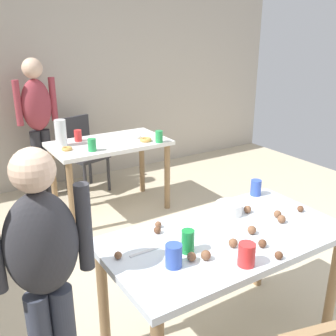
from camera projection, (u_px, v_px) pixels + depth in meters
The scene contains 32 objects.
wall_back at pixel (55, 75), 4.55m from camera, with size 6.40×0.10×2.60m, color #BCB2A3.
dining_table_near at pixel (224, 250), 2.19m from camera, with size 1.35×0.72×0.75m.
dining_table_far at pixel (110, 152), 3.95m from camera, with size 1.15×0.67×0.75m.
chair_far_table at pixel (82, 150), 4.52m from camera, with size 0.50×0.50×0.87m.
person_girl_near at pixel (45, 270), 1.73m from camera, with size 0.45×0.23×1.38m.
person_adult_far at pixel (38, 117), 4.18m from camera, with size 0.45×0.23×1.54m.
mixing_bowl at pixel (229, 208), 2.38m from camera, with size 0.16×0.16×0.07m, color white.
soda_can at pixel (188, 241), 1.96m from camera, with size 0.07×0.07×0.12m, color #198438.
fork_near at pixel (145, 252), 1.98m from camera, with size 0.17×0.02×0.01m, color silver.
cup_near_0 at pixel (247, 254), 1.86m from camera, with size 0.08×0.08×0.11m, color red.
cup_near_1 at pixel (174, 256), 1.85m from camera, with size 0.08×0.08×0.12m, color #3351B2.
cup_near_2 at pixel (256, 188), 2.64m from camera, with size 0.07×0.07×0.11m, color #3351B2.
cake_ball_0 at pixel (262, 243), 2.02m from camera, with size 0.04×0.04×0.04m, color brown.
cake_ball_1 at pixel (233, 243), 2.02m from camera, with size 0.05×0.05×0.05m, color brown.
cake_ball_2 at pixel (278, 214), 2.34m from camera, with size 0.05×0.05×0.05m, color brown.
cake_ball_3 at pixel (300, 209), 2.41m from camera, with size 0.04×0.04×0.04m, color brown.
cake_ball_4 at pixel (192, 257), 1.90m from camera, with size 0.05×0.05×0.05m, color brown.
cake_ball_5 at pixel (118, 255), 1.92m from camera, with size 0.04×0.04×0.04m, color brown.
cake_ball_6 at pixel (158, 224), 2.22m from camera, with size 0.04×0.04×0.04m, color brown.
cake_ball_7 at pixel (279, 255), 1.92m from camera, with size 0.04×0.04×0.04m, color brown.
cake_ball_8 at pixel (282, 219), 2.27m from camera, with size 0.05×0.05×0.05m, color brown.
cake_ball_9 at pixel (206, 255), 1.91m from camera, with size 0.05×0.05×0.05m, color brown.
cake_ball_11 at pixel (252, 230), 2.15m from camera, with size 0.05×0.05×0.05m, color brown.
cake_ball_12 at pixel (157, 230), 2.16m from camera, with size 0.04×0.04×0.04m, color brown.
cake_ball_13 at pixel (248, 209), 2.40m from camera, with size 0.05×0.05×0.05m, color brown.
pitcher_far at pixel (61, 133), 3.72m from camera, with size 0.11×0.11×0.26m, color white.
cup_far_0 at pixel (159, 137), 3.86m from camera, with size 0.07×0.07×0.12m, color green.
cup_far_1 at pixel (92, 145), 3.59m from camera, with size 0.08×0.08×0.12m, color green.
cup_far_2 at pixel (78, 136), 3.91m from camera, with size 0.07×0.07×0.11m, color red.
donut_far_0 at pixel (136, 137), 4.03m from camera, with size 0.10×0.10×0.03m, color white.
donut_far_1 at pixel (146, 140), 3.91m from camera, with size 0.12×0.12×0.04m, color gold.
donut_far_2 at pixel (67, 149), 3.63m from camera, with size 0.10×0.10×0.03m, color gold.
Camera 1 is at (-1.37, -1.44, 1.82)m, focal length 41.82 mm.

